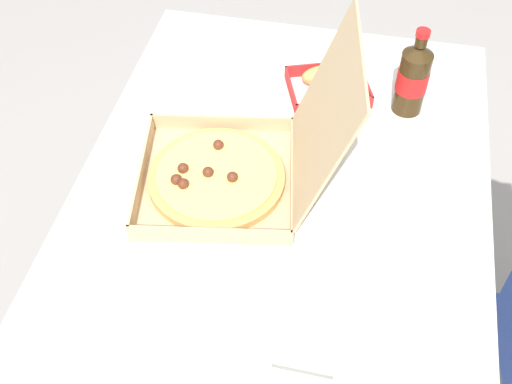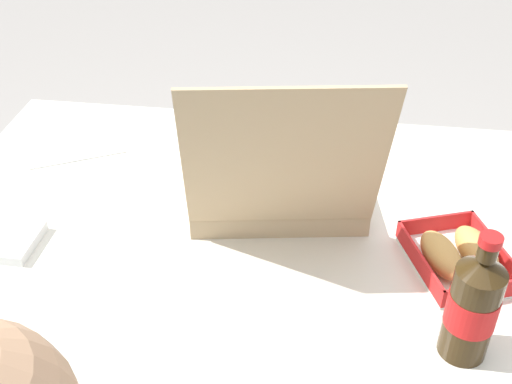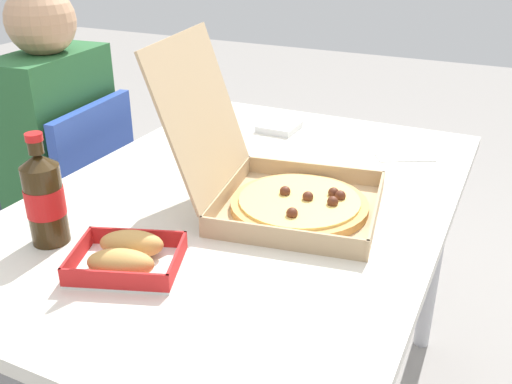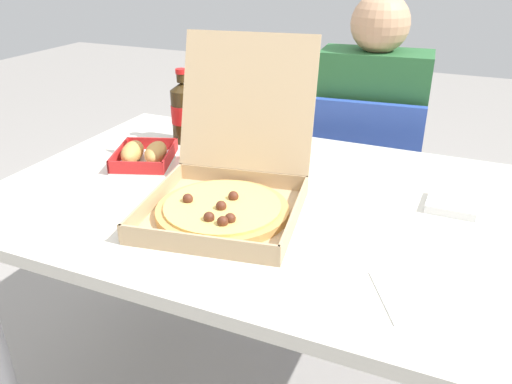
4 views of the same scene
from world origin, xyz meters
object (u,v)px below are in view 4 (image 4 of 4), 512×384
diner_person (371,129)px  cola_bottle (183,112)px  napkin_pile (452,204)px  paper_menu (440,294)px  chair (364,187)px  pizza_box_open (227,190)px  bread_side_box (144,154)px

diner_person → cola_bottle: size_ratio=5.14×
napkin_pile → paper_menu: bearing=-88.6°
diner_person → paper_menu: 1.04m
chair → pizza_box_open: size_ratio=1.70×
cola_bottle → napkin_pile: 0.81m
chair → pizza_box_open: pizza_box_open is taller
chair → bread_side_box: chair is taller
cola_bottle → pizza_box_open: bearing=-47.7°
diner_person → napkin_pile: 0.71m
pizza_box_open → cola_bottle: pizza_box_open is taller
bread_side_box → diner_person: bearing=54.2°
bread_side_box → napkin_pile: size_ratio=2.09×
bread_side_box → pizza_box_open: bearing=-25.3°
cola_bottle → paper_menu: size_ratio=1.07×
chair → diner_person: diner_person is taller
napkin_pile → diner_person: bearing=116.7°
pizza_box_open → paper_menu: 0.50m
chair → napkin_pile: chair is taller
pizza_box_open → chair: bearing=78.3°
diner_person → pizza_box_open: bearing=-100.5°
cola_bottle → bread_side_box: bearing=-94.2°
bread_side_box → paper_menu: (0.82, -0.30, -0.02)m
chair → bread_side_box: 0.85m
diner_person → bread_side_box: bearing=-125.8°
chair → paper_menu: (0.32, -0.93, 0.26)m
chair → diner_person: bearing=95.4°
pizza_box_open → napkin_pile: size_ratio=4.44×
pizza_box_open → paper_menu: (0.48, -0.14, -0.05)m
paper_menu → napkin_pile: size_ratio=1.91×
cola_bottle → chair: bearing=41.7°
diner_person → bread_side_box: 0.85m
paper_menu → cola_bottle: bearing=120.5°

